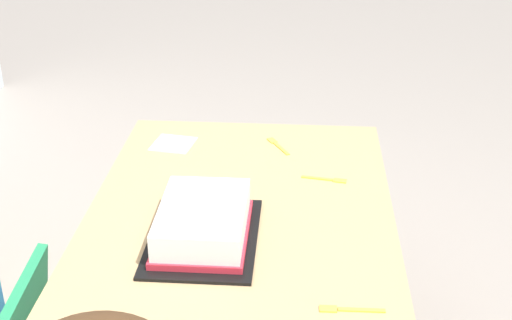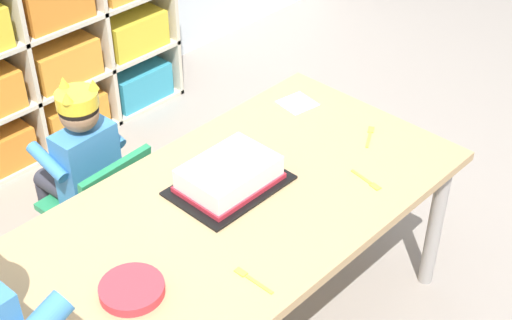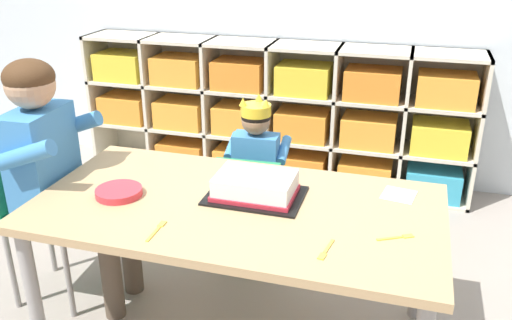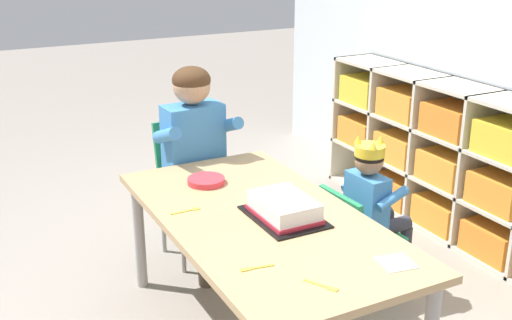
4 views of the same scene
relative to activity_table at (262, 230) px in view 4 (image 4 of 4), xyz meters
The scene contains 12 objects.
storage_cubby_shelf 1.50m from the activity_table, 98.48° to the left, with size 2.42×0.30×0.87m.
activity_table is the anchor object (origin of this frame).
classroom_chair_blue 0.60m from the activity_table, 100.60° to the left, with size 0.34×0.32×0.56m.
child_with_crown 0.66m from the activity_table, 99.45° to the left, with size 0.30×0.31×0.80m.
classroom_chair_adult_side 0.90m from the activity_table, behind, with size 0.36×0.35×0.74m.
adult_helper_seated 0.78m from the activity_table, behind, with size 0.44×0.42×1.05m.
birthday_cake_on_tray 0.13m from the activity_table, 55.90° to the left, with size 0.35×0.25×0.09m.
paper_plate_stack 0.45m from the activity_table, behind, with size 0.17×0.17×0.03m, color #DB333D.
paper_napkin_square 0.61m from the activity_table, 22.96° to the left, with size 0.12×0.12×0.00m, color white.
fork_at_table_front_edge 0.32m from the activity_table, 127.36° to the right, with size 0.02×0.13×0.00m.
fork_near_child_seat 0.43m from the activity_table, 31.36° to the right, with size 0.03×0.12×0.00m.
fork_beside_plate_stack 0.58m from the activity_table, ahead, with size 0.12×0.07×0.00m.
Camera 4 is at (2.09, -1.11, 1.69)m, focal length 44.88 mm.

